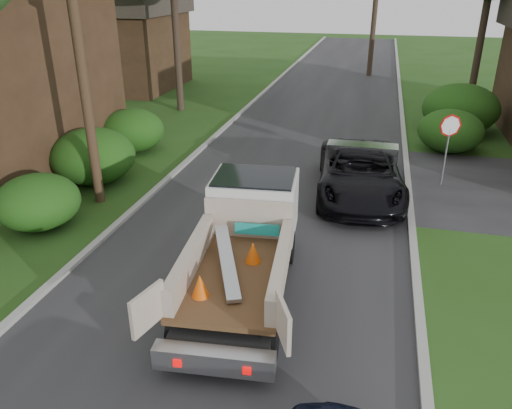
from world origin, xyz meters
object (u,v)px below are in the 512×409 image
object	(u,v)px
house_left_far	(118,38)
flatbed_truck	(248,232)
stop_sign	(449,135)
black_pickup	(360,172)
utility_pole	(76,30)

from	to	relation	value
house_left_far	flatbed_truck	world-z (taller)	house_left_far
stop_sign	house_left_far	world-z (taller)	house_left_far
house_left_far	stop_sign	bearing A→B (deg)	-34.81
stop_sign	flatbed_truck	distance (m)	8.72
black_pickup	flatbed_truck	bearing A→B (deg)	-117.48
house_left_far	flatbed_truck	distance (m)	24.40
utility_pole	flatbed_truck	distance (m)	7.60
stop_sign	utility_pole	world-z (taller)	utility_pole
stop_sign	utility_pole	size ratio (longest dim) A/B	0.25
utility_pole	house_left_far	size ratio (longest dim) A/B	1.32
stop_sign	flatbed_truck	size ratio (longest dim) A/B	0.42
utility_pole	flatbed_truck	size ratio (longest dim) A/B	1.70
flatbed_truck	black_pickup	distance (m)	6.03
utility_pole	flatbed_truck	bearing A→B (deg)	-28.61
black_pickup	house_left_far	bearing A→B (deg)	132.53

